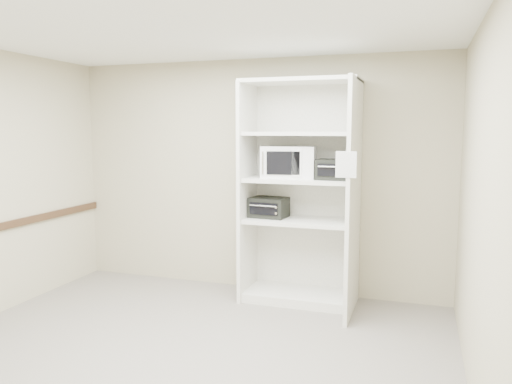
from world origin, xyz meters
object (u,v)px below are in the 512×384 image
(microwave, at_px, (289,162))
(toaster_oven_lower, at_px, (269,207))
(shelving_unit, at_px, (304,200))
(toaster_oven_upper, at_px, (335,170))

(microwave, distance_m, toaster_oven_lower, 0.56)
(shelving_unit, bearing_deg, toaster_oven_lower, 177.93)
(microwave, relative_size, toaster_oven_lower, 1.44)
(shelving_unit, xyz_separation_m, microwave, (-0.18, 0.05, 0.41))
(shelving_unit, height_order, toaster_oven_lower, shelving_unit)
(microwave, distance_m, toaster_oven_upper, 0.53)
(microwave, xyz_separation_m, toaster_oven_lower, (-0.22, -0.04, -0.51))
(microwave, bearing_deg, toaster_oven_lower, -177.13)
(toaster_oven_upper, bearing_deg, microwave, 170.84)
(microwave, height_order, toaster_oven_upper, microwave)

